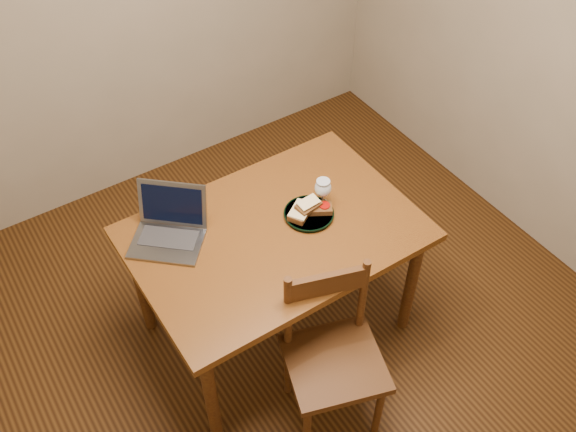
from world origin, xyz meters
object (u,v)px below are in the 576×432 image
chair (333,352)px  milk_glass (323,193)px  laptop (170,225)px  plate (309,214)px  table (275,243)px

chair → milk_glass: milk_glass is taller
laptop → chair: bearing=-23.6°
chair → plate: 0.64m
table → milk_glass: size_ratio=8.45×
plate → laptop: laptop is taller
chair → milk_glass: size_ratio=3.37×
table → laptop: 0.49m
table → laptop: (-0.40, 0.24, 0.15)m
plate → milk_glass: (0.10, 0.03, 0.07)m
plate → chair: bearing=-113.4°
plate → milk_glass: 0.12m
plate → laptop: (-0.59, 0.25, 0.05)m
milk_glass → laptop: laptop is taller
table → chair: 0.57m
milk_glass → plate: bearing=-164.4°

